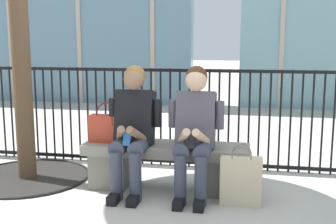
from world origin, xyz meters
The scene contains 7 objects.
ground_plane centered at (0.00, 0.00, 0.00)m, with size 60.00×60.00×0.00m, color #B2ADA3.
stone_bench centered at (0.00, 0.00, 0.27)m, with size 1.60×0.44×0.45m.
seated_person_with_phone centered at (-0.29, -0.13, 0.65)m, with size 0.52×0.66×1.21m.
seated_person_companion centered at (0.29, -0.13, 0.65)m, with size 0.52×0.66×1.21m.
handbag_on_bench centered at (-0.58, -0.01, 0.59)m, with size 0.37×0.14×0.40m.
shopping_bag centered at (0.73, -0.26, 0.22)m, with size 0.36×0.15×0.54m.
plaza_railing centered at (0.00, 0.80, 0.57)m, with size 7.16×0.04×1.13m.
Camera 1 is at (0.79, -3.91, 1.42)m, focal length 45.20 mm.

